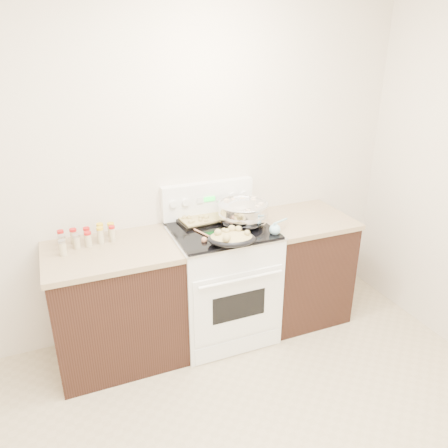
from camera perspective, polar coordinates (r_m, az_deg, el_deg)
name	(u,v)px	position (r m, az deg, el deg)	size (l,w,h in m)	color
room_shell	(275,198)	(1.70, 6.64, 3.35)	(4.10, 3.60, 2.75)	beige
counter_left	(117,305)	(3.37, -13.79, -10.20)	(0.93, 0.67, 0.92)	black
counter_right	(299,266)	(3.84, 9.83, -5.46)	(0.73, 0.67, 0.92)	black
kitchen_range	(221,280)	(3.53, -0.34, -7.33)	(0.78, 0.73, 1.22)	white
mixing_bowl	(243,213)	(3.36, 2.51, 1.40)	(0.47, 0.47, 0.23)	silver
roasting_pan	(231,238)	(3.05, 0.95, -1.81)	(0.40, 0.34, 0.12)	black
baking_sheet	(202,219)	(3.44, -2.90, 0.63)	(0.41, 0.30, 0.06)	black
wooden_spoon	(204,238)	(3.14, -2.59, -1.82)	(0.11, 0.24, 0.04)	#B37452
blue_ladle	(275,229)	(3.25, 6.74, -0.61)	(0.24, 0.20, 0.10)	#8EC5D4
spice_jars	(86,237)	(3.24, -17.62, -1.64)	(0.40, 0.24, 0.13)	#BFB28C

